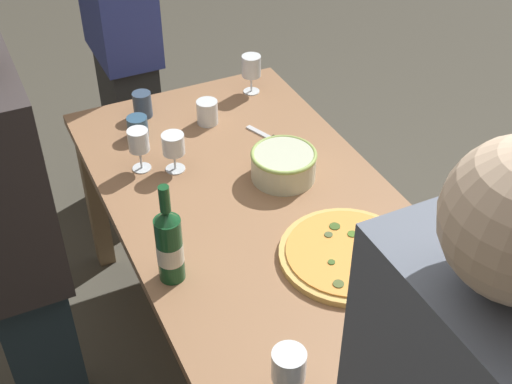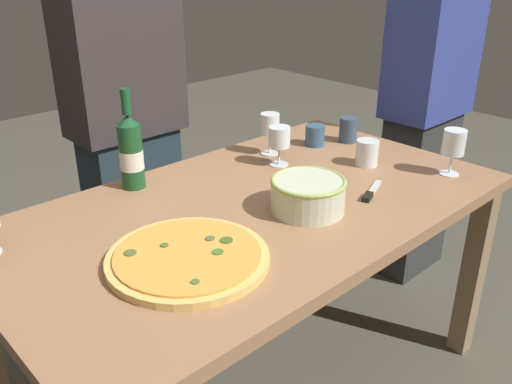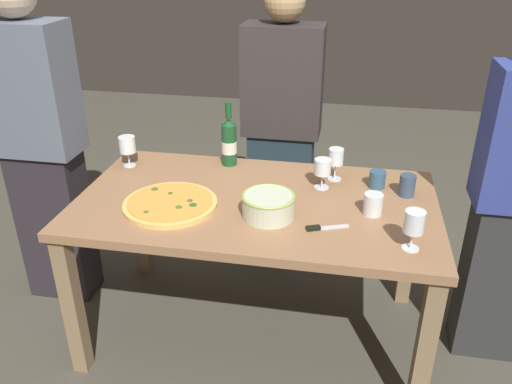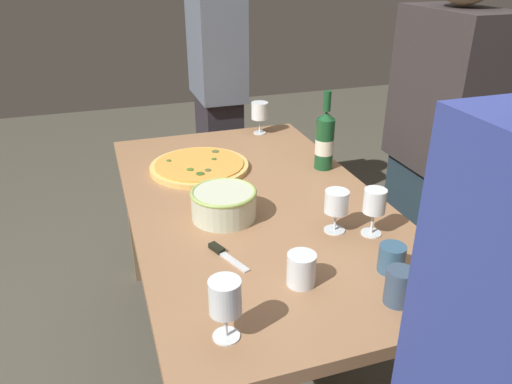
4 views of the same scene
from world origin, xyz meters
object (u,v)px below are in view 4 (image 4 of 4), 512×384
Objects in this scene: wine_glass_far_right at (336,204)px; pizza_knife at (224,254)px; wine_bottle at (325,140)px; person_host at (436,161)px; cup_ceramic at (392,258)px; wine_glass_near_pizza at (225,298)px; wine_glass_by_bottle at (260,112)px; cup_amber at (301,269)px; wine_glass_far_left at (374,204)px; pizza at (199,166)px; serving_bowl at (224,203)px; cup_spare at (399,286)px; dining_table at (256,224)px; person_guest_right at (218,91)px.

wine_glass_far_right is 0.82× the size of pizza_knife.
person_host is (0.21, 0.39, -0.06)m from wine_bottle.
wine_glass_near_pizza is at bearing -77.37° from cup_ceramic.
cup_amber is (1.21, -0.29, -0.06)m from wine_glass_by_bottle.
wine_glass_near_pizza is 1.46m from wine_glass_by_bottle.
wine_bottle is 2.08× the size of wine_glass_far_left.
serving_bowl is at bearing -1.27° from pizza.
cup_ceramic is at bearing -1.07° from wine_glass_by_bottle.
person_host reaches higher than wine_glass_by_bottle.
cup_ceramic is 0.82× the size of cup_spare.
dining_table is 7.11× the size of serving_bowl.
wine_glass_near_pizza reaches higher than pizza_knife.
cup_ceramic is at bearing 10.30° from person_guest_right.
wine_glass_near_pizza is at bearing -13.85° from pizza_knife.
wine_bottle is 0.52m from wine_glass_far_right.
wine_glass_far_right is 1.44× the size of cup_spare.
wine_glass_by_bottle is 1.24m from cup_ceramic.
cup_ceramic is (0.74, -0.14, -0.08)m from wine_bottle.
wine_glass_far_right is 0.39m from cup_spare.
wine_glass_near_pizza reaches higher than wine_glass_by_bottle.
pizza is at bearing 178.73° from serving_bowl.
wine_glass_near_pizza is at bearing -8.88° from pizza.
person_host is (-0.52, 0.53, 0.02)m from cup_ceramic.
person_host reaches higher than cup_ceramic.
wine_glass_far_right is (0.28, 0.18, 0.19)m from dining_table.
wine_glass_by_bottle is 0.10× the size of person_host.
person_host reaches higher than wine_glass_near_pizza.
pizza_knife is at bearing -47.90° from wine_bottle.
wine_glass_far_right is (0.98, -0.07, -0.01)m from wine_glass_by_bottle.
wine_glass_near_pizza reaches higher than cup_amber.
person_host is at bearing 36.01° from person_guest_right.
serving_bowl is at bearing -140.78° from cup_ceramic.
person_guest_right reaches higher than cup_ceramic.
serving_bowl is 0.88m from wine_glass_by_bottle.
wine_glass_by_bottle is at bearing 132.46° from pizza.
wine_glass_near_pizza is at bearing -91.78° from cup_spare.
wine_glass_near_pizza is (0.65, -0.29, 0.21)m from dining_table.
wine_glass_far_left is 0.50m from pizza_knife.
person_guest_right is at bearing 160.07° from pizza.
wine_glass_by_bottle is at bearing -54.08° from person_host.
wine_glass_near_pizza is at bearing -51.60° from wine_glass_far_right.
serving_bowl is 0.58m from cup_ceramic.
person_host reaches higher than wine_bottle.
dining_table is at bearing -156.72° from cup_ceramic.
wine_glass_far_left reaches higher than cup_ceramic.
dining_table is 3.91× the size of pizza.
wine_glass_far_right is (0.63, 0.31, 0.09)m from pizza.
wine_bottle is 3.29× the size of cup_spare.
wine_bottle is at bearing 20.96° from person_guest_right.
serving_bowl is at bearing -122.14° from wine_glass_far_right.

